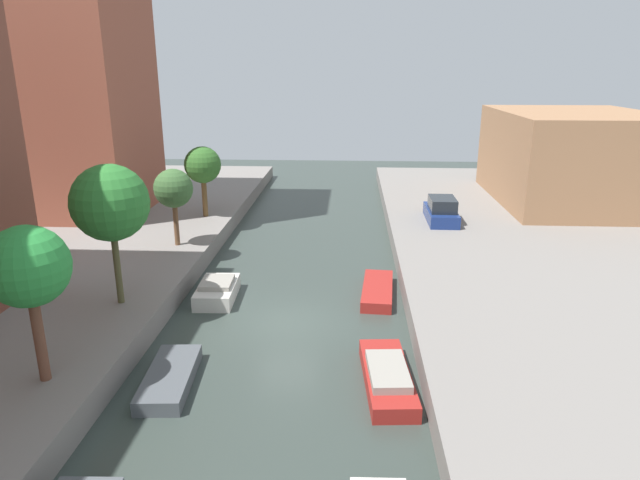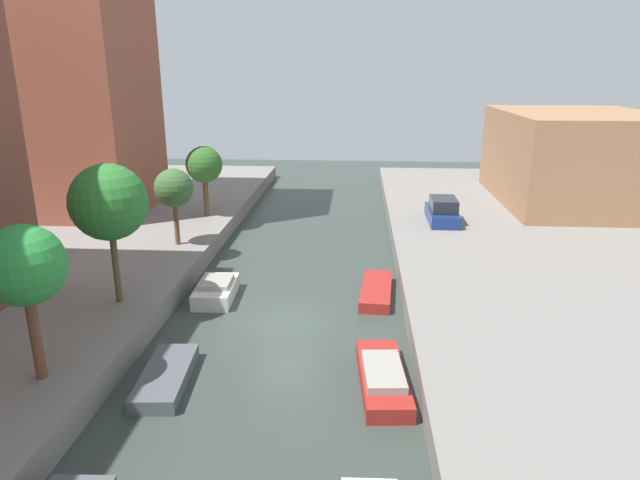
# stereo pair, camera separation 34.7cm
# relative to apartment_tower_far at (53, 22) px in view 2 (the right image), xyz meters

# --- Properties ---
(ground_plane) EXTENTS (84.00, 84.00, 0.00)m
(ground_plane) POSITION_rel_apartment_tower_far_xyz_m (16.00, -14.49, -12.81)
(ground_plane) COLOR #333D38
(apartment_tower_far) EXTENTS (10.00, 8.62, 23.62)m
(apartment_tower_far) POSITION_rel_apartment_tower_far_xyz_m (0.00, 0.00, 0.00)
(apartment_tower_far) COLOR brown
(apartment_tower_far) RESTS_ON quay_left
(low_block_right) EXTENTS (10.00, 13.45, 6.26)m
(low_block_right) POSITION_rel_apartment_tower_far_xyz_m (34.00, 4.36, -8.68)
(low_block_right) COLOR #9E704C
(low_block_right) RESTS_ON quay_right
(street_tree_1) EXTENTS (2.42, 2.42, 4.90)m
(street_tree_1) POSITION_rel_apartment_tower_far_xyz_m (9.27, -20.90, -8.16)
(street_tree_1) COLOR brown
(street_tree_1) RESTS_ON quay_left
(street_tree_2) EXTENTS (3.01, 3.01, 5.68)m
(street_tree_2) POSITION_rel_apartment_tower_far_xyz_m (9.27, -15.02, -7.66)
(street_tree_2) COLOR brown
(street_tree_2) RESTS_ON quay_left
(street_tree_3) EXTENTS (2.04, 2.04, 4.13)m
(street_tree_3) POSITION_rel_apartment_tower_far_xyz_m (9.27, -7.31, -8.74)
(street_tree_3) COLOR brown
(street_tree_3) RESTS_ON quay_left
(street_tree_4) EXTENTS (2.29, 2.29, 4.47)m
(street_tree_4) POSITION_rel_apartment_tower_far_xyz_m (9.27, -1.27, -8.53)
(street_tree_4) COLOR brown
(street_tree_4) RESTS_ON quay_left
(parked_car) EXTENTS (1.78, 4.13, 1.54)m
(parked_car) POSITION_rel_apartment_tower_far_xyz_m (24.19, -1.70, -11.17)
(parked_car) COLOR navy
(parked_car) RESTS_ON quay_right
(moored_boat_left_2) EXTENTS (1.74, 3.84, 0.50)m
(moored_boat_left_2) POSITION_rel_apartment_tower_far_xyz_m (12.62, -19.41, -12.56)
(moored_boat_left_2) COLOR #4C5156
(moored_boat_left_2) RESTS_ON ground_plane
(moored_boat_left_3) EXTENTS (1.77, 3.18, 0.91)m
(moored_boat_left_3) POSITION_rel_apartment_tower_far_xyz_m (12.53, -12.19, -12.40)
(moored_boat_left_3) COLOR beige
(moored_boat_left_3) RESTS_ON ground_plane
(moored_boat_right_2) EXTENTS (1.81, 4.53, 0.81)m
(moored_boat_right_2) POSITION_rel_apartment_tower_far_xyz_m (19.88, -19.07, -12.46)
(moored_boat_right_2) COLOR maroon
(moored_boat_right_2) RESTS_ON ground_plane
(moored_boat_right_3) EXTENTS (1.67, 4.29, 0.50)m
(moored_boat_right_3) POSITION_rel_apartment_tower_far_xyz_m (19.88, -11.37, -12.56)
(moored_boat_right_3) COLOR maroon
(moored_boat_right_3) RESTS_ON ground_plane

